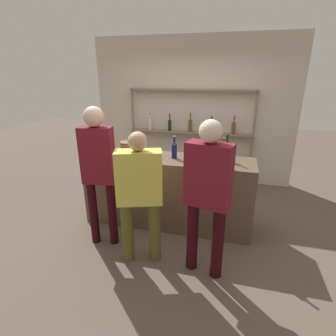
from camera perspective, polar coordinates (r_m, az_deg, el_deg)
The scene contains 13 objects.
ground_plane at distance 4.05m, azimuth 0.00°, elevation -11.55°, with size 16.00×16.00×0.00m, color brown.
bar_counter at distance 3.81m, azimuth 0.00°, elevation -5.03°, with size 2.37×0.62×1.02m, color brown.
back_wall at distance 5.38m, azimuth 5.26°, elevation 12.18°, with size 3.97×0.12×2.80m, color beige.
back_shelf at distance 5.22m, azimuth 4.99°, elevation 10.09°, with size 2.45×0.18×1.84m.
counter_bottle_0 at distance 3.32m, azimuth 11.81°, elevation 2.68°, with size 0.08×0.08×0.37m.
counter_bottle_1 at distance 3.69m, azimuth -5.79°, elevation 4.74°, with size 0.08×0.08×0.35m.
counter_bottle_2 at distance 3.58m, azimuth 1.38°, elevation 4.02°, with size 0.07×0.07×0.31m.
counter_bottle_3 at distance 3.56m, azimuth 12.62°, elevation 3.74°, with size 0.08×0.08×0.36m.
wine_glass at distance 3.51m, azimuth 5.32°, elevation 3.59°, with size 0.08×0.08×0.16m.
ice_bucket at distance 3.74m, azimuth -8.82°, elevation 4.18°, with size 0.21×0.21×0.20m.
customer_left at distance 3.24m, azimuth -14.92°, elevation 0.49°, with size 0.41×0.23×1.77m.
customer_center at distance 2.91m, azimuth -6.22°, elevation -4.98°, with size 0.54×0.36×1.56m.
customer_right at distance 2.68m, azimuth 8.60°, elevation -4.67°, with size 0.49×0.30×1.72m.
Camera 1 is at (0.87, -3.35, 2.11)m, focal length 28.00 mm.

